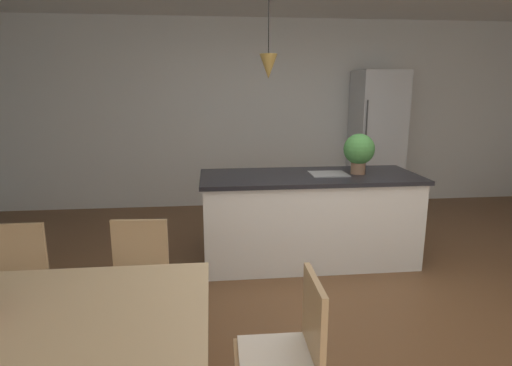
% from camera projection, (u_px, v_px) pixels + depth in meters
% --- Properties ---
extents(ground_plane, '(10.00, 8.40, 0.04)m').
position_uv_depth(ground_plane, '(338.00, 313.00, 3.34)').
color(ground_plane, brown).
extents(wall_back_kitchen, '(10.00, 0.12, 2.70)m').
position_uv_depth(wall_back_kitchen, '(277.00, 115.00, 6.19)').
color(wall_back_kitchen, white).
rests_on(wall_back_kitchen, ground_plane).
extents(dining_table, '(1.76, 1.01, 0.76)m').
position_uv_depth(dining_table, '(9.00, 332.00, 1.84)').
color(dining_table, '#D1B284').
rests_on(dining_table, ground_plane).
extents(chair_kitchen_end, '(0.41, 0.41, 0.87)m').
position_uv_depth(chair_kitchen_end, '(286.00, 355.00, 2.02)').
color(chair_kitchen_end, tan).
rests_on(chair_kitchen_end, ground_plane).
extents(chair_far_right, '(0.43, 0.43, 0.87)m').
position_uv_depth(chair_far_right, '(137.00, 282.00, 2.78)').
color(chair_far_right, tan).
rests_on(chair_far_right, ground_plane).
extents(chair_far_left, '(0.40, 0.40, 0.87)m').
position_uv_depth(chair_far_left, '(11.00, 288.00, 2.70)').
color(chair_far_left, tan).
rests_on(chair_far_left, ground_plane).
extents(kitchen_island, '(2.15, 0.84, 0.91)m').
position_uv_depth(kitchen_island, '(308.00, 217.00, 4.22)').
color(kitchen_island, white).
rests_on(kitchen_island, ground_plane).
extents(refrigerator, '(0.65, 0.67, 1.98)m').
position_uv_depth(refrigerator, '(376.00, 141.00, 6.03)').
color(refrigerator, silver).
rests_on(refrigerator, ground_plane).
extents(pendant_over_island_main, '(0.17, 0.17, 0.88)m').
position_uv_depth(pendant_over_island_main, '(268.00, 66.00, 3.85)').
color(pendant_over_island_main, black).
extents(potted_plant_on_island, '(0.30, 0.30, 0.40)m').
position_uv_depth(potted_plant_on_island, '(359.00, 151.00, 4.12)').
color(potted_plant_on_island, '#8C664C').
rests_on(potted_plant_on_island, kitchen_island).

